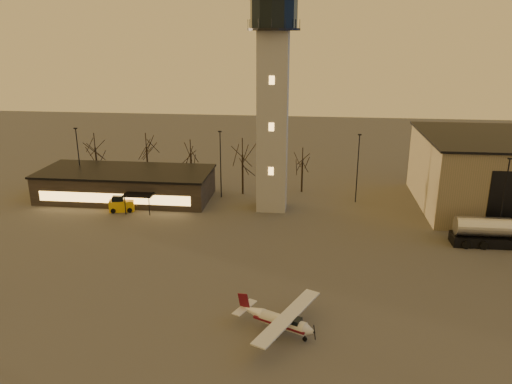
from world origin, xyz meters
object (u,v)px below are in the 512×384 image
at_px(control_tower, 273,92).
at_px(service_cart, 122,205).
at_px(terminal, 126,184).
at_px(cessna_front, 284,324).
at_px(fuel_truck, 493,234).

height_order(control_tower, service_cart, control_tower).
bearing_deg(terminal, cessna_front, -51.90).
bearing_deg(control_tower, cessna_front, -83.28).
height_order(terminal, service_cart, terminal).
distance_m(control_tower, fuel_truck, 32.17).
xyz_separation_m(control_tower, cessna_front, (3.62, -30.68, -15.41)).
height_order(control_tower, cessna_front, control_tower).
distance_m(cessna_front, fuel_truck, 31.07).
relative_size(control_tower, service_cart, 8.91).
xyz_separation_m(control_tower, fuel_truck, (26.71, -9.89, -14.97)).
xyz_separation_m(terminal, cessna_front, (25.61, -32.66, -1.24)).
height_order(control_tower, terminal, control_tower).
bearing_deg(service_cart, terminal, 89.37).
distance_m(terminal, cessna_front, 41.52).
bearing_deg(cessna_front, terminal, 152.87).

